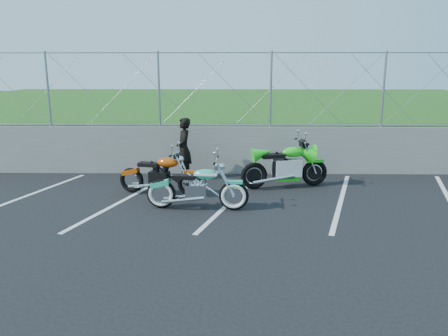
{
  "coord_description": "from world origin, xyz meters",
  "views": [
    {
      "loc": [
        -0.07,
        -8.35,
        2.9
      ],
      "look_at": [
        -0.22,
        1.3,
        0.65
      ],
      "focal_mm": 35.0,
      "sensor_mm": 36.0,
      "label": 1
    }
  ],
  "objects_px": {
    "cruiser_turquoise": "(198,189)",
    "naked_orange": "(161,176)",
    "sportbike_green": "(286,168)",
    "person_standing": "(184,149)"
  },
  "relations": [
    {
      "from": "cruiser_turquoise",
      "to": "person_standing",
      "type": "relative_size",
      "value": 1.32
    },
    {
      "from": "sportbike_green",
      "to": "person_standing",
      "type": "xyz_separation_m",
      "value": [
        -2.57,
        0.75,
        0.31
      ]
    },
    {
      "from": "cruiser_turquoise",
      "to": "person_standing",
      "type": "bearing_deg",
      "value": 106.8
    },
    {
      "from": "naked_orange",
      "to": "person_standing",
      "type": "bearing_deg",
      "value": 88.63
    },
    {
      "from": "sportbike_green",
      "to": "naked_orange",
      "type": "bearing_deg",
      "value": -179.47
    },
    {
      "from": "cruiser_turquoise",
      "to": "naked_orange",
      "type": "xyz_separation_m",
      "value": [
        -0.93,
        1.04,
        0.01
      ]
    },
    {
      "from": "cruiser_turquoise",
      "to": "naked_orange",
      "type": "relative_size",
      "value": 1.07
    },
    {
      "from": "naked_orange",
      "to": "person_standing",
      "type": "distance_m",
      "value": 1.53
    },
    {
      "from": "cruiser_turquoise",
      "to": "person_standing",
      "type": "height_order",
      "value": "person_standing"
    },
    {
      "from": "cruiser_turquoise",
      "to": "person_standing",
      "type": "xyz_separation_m",
      "value": [
        -0.55,
        2.48,
        0.38
      ]
    }
  ]
}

